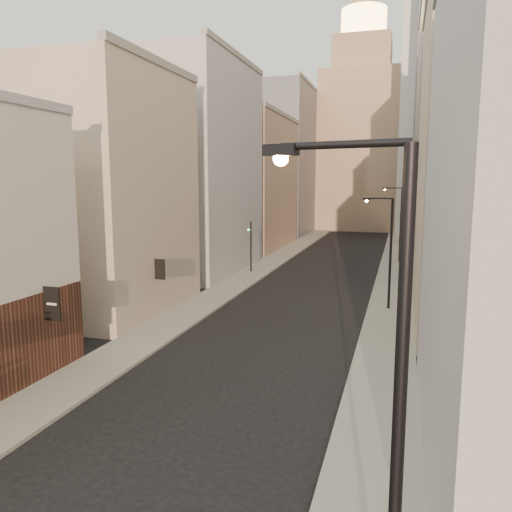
{
  "coord_description": "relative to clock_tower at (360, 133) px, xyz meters",
  "views": [
    {
      "loc": [
        7.05,
        -3.61,
        8.84
      ],
      "look_at": [
        -0.47,
        21.97,
        4.82
      ],
      "focal_mm": 35.0,
      "sensor_mm": 36.0,
      "label": 1
    }
  ],
  "objects": [
    {
      "name": "traffic_light_right",
      "position": [
        8.07,
        -51.31,
        -13.82
      ],
      "size": [
        0.62,
        0.58,
        5.0
      ],
      "rotation": [
        0.0,
        0.0,
        3.13
      ],
      "color": "black",
      "rests_on": "ground"
    },
    {
      "name": "right_bldg_wingrid",
      "position": [
        13.0,
        -42.0,
        -4.63
      ],
      "size": [
        8.0,
        20.0,
        26.0
      ],
      "primitive_type": "cube",
      "color": "gray",
      "rests_on": "ground"
    },
    {
      "name": "traffic_light_left",
      "position": [
        -5.87,
        -49.99,
        -14.3
      ],
      "size": [
        0.54,
        0.42,
        5.0
      ],
      "rotation": [
        0.0,
        0.0,
        3.43
      ],
      "color": "black",
      "rests_on": "ground"
    },
    {
      "name": "highrise",
      "position": [
        19.0,
        -14.0,
        8.02
      ],
      "size": [
        21.0,
        23.0,
        51.2
      ],
      "color": "gray",
      "rests_on": "ground"
    },
    {
      "name": "right_bldg_beige",
      "position": [
        13.0,
        -62.0,
        -7.63
      ],
      "size": [
        8.0,
        16.0,
        20.0
      ],
      "primitive_type": "cube",
      "color": "tan",
      "rests_on": "ground"
    },
    {
      "name": "left_bldg_tan",
      "position": [
        -11.0,
        -32.0,
        -9.13
      ],
      "size": [
        8.0,
        18.0,
        17.0
      ],
      "primitive_type": "cube",
      "color": "tan",
      "rests_on": "ground"
    },
    {
      "name": "streetlamp_far",
      "position": [
        7.7,
        -39.92,
        -12.98
      ],
      "size": [
        2.13,
        0.46,
        8.15
      ],
      "rotation": [
        0.0,
        0.0,
        -0.13
      ],
      "color": "black",
      "rests_on": "ground"
    },
    {
      "name": "left_bldg_wingrid",
      "position": [
        -11.0,
        -12.0,
        -5.63
      ],
      "size": [
        8.0,
        20.0,
        24.0
      ],
      "primitive_type": "cube",
      "color": "gray",
      "rests_on": "ground"
    },
    {
      "name": "sidewalk_right",
      "position": [
        7.5,
        -37.0,
        -17.56
      ],
      "size": [
        3.0,
        140.0,
        0.15
      ],
      "primitive_type": "cube",
      "color": "gray",
      "rests_on": "ground"
    },
    {
      "name": "clock_tower",
      "position": [
        0.0,
        0.0,
        0.0
      ],
      "size": [
        14.0,
        14.0,
        44.9
      ],
      "color": "tan",
      "rests_on": "ground"
    },
    {
      "name": "white_tower",
      "position": [
        11.0,
        -14.0,
        0.97
      ],
      "size": [
        8.0,
        8.0,
        41.5
      ],
      "color": "silver",
      "rests_on": "ground"
    },
    {
      "name": "streetlamp_near",
      "position": [
        7.89,
        -87.95,
        -12.23
      ],
      "size": [
        2.44,
        0.75,
        9.45
      ],
      "rotation": [
        0.0,
        0.0,
        -0.23
      ],
      "color": "black",
      "rests_on": "ground"
    },
    {
      "name": "sidewalk_left",
      "position": [
        -5.5,
        -37.0,
        -17.56
      ],
      "size": [
        3.0,
        140.0,
        0.15
      ],
      "primitive_type": "cube",
      "color": "gray",
      "rests_on": "ground"
    },
    {
      "name": "left_bldg_beige",
      "position": [
        -11.0,
        -66.0,
        -9.63
      ],
      "size": [
        8.0,
        12.0,
        16.0
      ],
      "primitive_type": "cube",
      "color": "tan",
      "rests_on": "ground"
    },
    {
      "name": "left_bldg_grey",
      "position": [
        -11.0,
        -50.0,
        -7.63
      ],
      "size": [
        8.0,
        16.0,
        20.0
      ],
      "primitive_type": "cube",
      "color": "#A3A2A7",
      "rests_on": "ground"
    },
    {
      "name": "streetlamp_mid",
      "position": [
        7.18,
        -60.94,
        -13.21
      ],
      "size": [
        2.03,
        0.34,
        7.74
      ],
      "rotation": [
        0.0,
        0.0,
        0.08
      ],
      "color": "black",
      "rests_on": "ground"
    }
  ]
}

